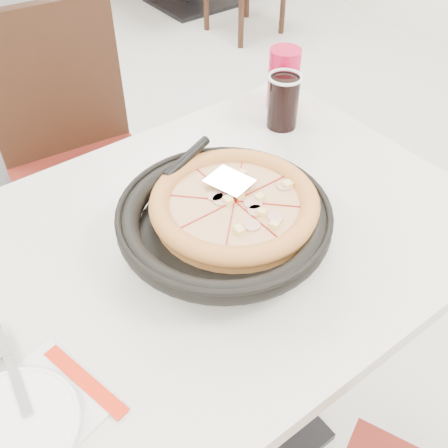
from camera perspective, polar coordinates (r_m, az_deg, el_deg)
floor at (r=1.74m, az=-14.04°, el=-17.77°), size 7.00×7.00×0.00m
main_table at (r=1.33m, az=-2.96°, el=-13.50°), size 1.27×0.91×0.75m
chair_far at (r=1.69m, az=-14.50°, el=4.95°), size 0.46×0.46×0.95m
trivet at (r=1.07m, az=-1.58°, el=0.79°), size 0.12×0.12×0.04m
pizza_pan at (r=1.01m, az=0.00°, el=-0.33°), size 0.36×0.36×0.01m
pizza at (r=1.02m, az=1.14°, el=1.59°), size 0.34×0.34×0.02m
pizza_server at (r=1.03m, az=0.60°, el=4.70°), size 0.09×0.10×0.00m
napkin at (r=0.87m, az=-19.48°, el=-18.43°), size 0.21×0.21×0.00m
side_plate at (r=0.86m, az=-21.95°, el=-19.93°), size 0.21×0.21×0.01m
fork at (r=0.90m, az=-21.86°, el=-14.94°), size 0.03×0.16×0.00m
cola_glass at (r=1.35m, az=6.45°, el=12.96°), size 0.08×0.08×0.13m
red_cup at (r=1.42m, az=6.49°, el=15.43°), size 0.09×0.09×0.16m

